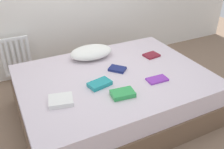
{
  "coord_description": "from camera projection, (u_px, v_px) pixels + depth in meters",
  "views": [
    {
      "loc": [
        -1.03,
        -2.0,
        1.82
      ],
      "look_at": [
        0.0,
        0.05,
        0.48
      ],
      "focal_mm": 39.49,
      "sensor_mm": 36.0,
      "label": 1
    }
  ],
  "objects": [
    {
      "name": "ground_plane",
      "position": [
        114.0,
        112.0,
        2.86
      ],
      "size": [
        8.0,
        8.0,
        0.0
      ],
      "primitive_type": "plane",
      "color": "#7F6651"
    },
    {
      "name": "bed",
      "position": [
        114.0,
        95.0,
        2.73
      ],
      "size": [
        2.0,
        1.5,
        0.5
      ],
      "color": "brown",
      "rests_on": "ground"
    },
    {
      "name": "radiator",
      "position": [
        16.0,
        56.0,
        3.27
      ],
      "size": [
        0.37,
        0.04,
        0.53
      ],
      "color": "white",
      "rests_on": "ground"
    },
    {
      "name": "pillow",
      "position": [
        91.0,
        52.0,
        2.93
      ],
      "size": [
        0.51,
        0.33,
        0.14
      ],
      "primitive_type": "ellipsoid",
      "color": "white",
      "rests_on": "bed"
    },
    {
      "name": "textbook_white",
      "position": [
        61.0,
        100.0,
        2.18
      ],
      "size": [
        0.25,
        0.23,
        0.04
      ],
      "primitive_type": "cube",
      "rotation": [
        0.0,
        0.0,
        -0.24
      ],
      "color": "white",
      "rests_on": "bed"
    },
    {
      "name": "textbook_green",
      "position": [
        123.0,
        94.0,
        2.27
      ],
      "size": [
        0.23,
        0.17,
        0.05
      ],
      "primitive_type": "cube",
      "rotation": [
        0.0,
        0.0,
        -0.12
      ],
      "color": "green",
      "rests_on": "bed"
    },
    {
      "name": "textbook_teal",
      "position": [
        100.0,
        84.0,
        2.42
      ],
      "size": [
        0.25,
        0.18,
        0.04
      ],
      "primitive_type": "cube",
      "rotation": [
        0.0,
        0.0,
        0.2
      ],
      "color": "teal",
      "rests_on": "bed"
    },
    {
      "name": "textbook_navy",
      "position": [
        117.0,
        69.0,
        2.69
      ],
      "size": [
        0.21,
        0.22,
        0.03
      ],
      "primitive_type": "cube",
      "rotation": [
        0.0,
        0.0,
        -0.85
      ],
      "color": "navy",
      "rests_on": "bed"
    },
    {
      "name": "textbook_maroon",
      "position": [
        151.0,
        55.0,
        2.99
      ],
      "size": [
        0.19,
        0.16,
        0.02
      ],
      "primitive_type": "cube",
      "rotation": [
        0.0,
        0.0,
        0.12
      ],
      "color": "maroon",
      "rests_on": "bed"
    },
    {
      "name": "textbook_purple",
      "position": [
        157.0,
        79.0,
        2.51
      ],
      "size": [
        0.22,
        0.13,
        0.02
      ],
      "primitive_type": "cube",
      "rotation": [
        0.0,
        0.0,
        -0.04
      ],
      "color": "purple",
      "rests_on": "bed"
    }
  ]
}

